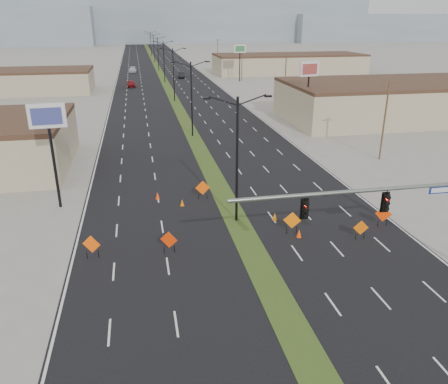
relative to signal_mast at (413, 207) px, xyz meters
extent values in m
plane|color=gray|center=(-8.56, -2.00, -4.79)|extent=(600.00, 600.00, 0.00)
cube|color=black|center=(-8.56, 98.00, -4.79)|extent=(25.00, 400.00, 0.02)
cube|color=#314A1A|center=(-8.56, 98.00, -4.79)|extent=(2.00, 400.00, 0.04)
cube|color=tan|center=(-40.56, 83.00, -2.54)|extent=(30.00, 14.00, 4.50)
cube|color=tan|center=(25.44, 43.00, -2.04)|extent=(36.00, 18.00, 5.50)
cube|color=tan|center=(29.44, 108.00, -2.29)|extent=(44.00, 16.00, 5.00)
cube|color=gray|center=(31.44, 298.00, 9.21)|extent=(220.00, 50.00, 28.00)
cube|color=gray|center=(171.44, 288.00, 4.21)|extent=(160.00, 50.00, 18.00)
cube|color=gray|center=(-38.56, 318.00, 11.21)|extent=(140.00, 50.00, 32.00)
cylinder|color=slate|center=(-3.36, 0.00, 1.31)|extent=(16.00, 0.24, 0.24)
cube|color=navy|center=(1.84, -0.02, 0.99)|extent=(1.90, 0.04, 0.45)
cube|color=black|center=(-6.86, 0.00, 0.43)|extent=(0.50, 0.28, 1.30)
sphere|color=#FF0C05|center=(-6.86, -0.16, 0.78)|extent=(0.22, 0.22, 0.22)
cube|color=black|center=(-1.86, 0.00, 0.43)|extent=(0.50, 0.28, 1.30)
sphere|color=#FF0C05|center=(-1.86, -0.16, 0.78)|extent=(0.22, 0.22, 0.22)
cylinder|color=black|center=(-8.56, 10.00, 0.21)|extent=(0.20, 0.20, 10.00)
cube|color=black|center=(-10.86, 10.00, 5.16)|extent=(0.55, 0.24, 0.14)
cube|color=black|center=(-6.26, 10.00, 5.16)|extent=(0.55, 0.24, 0.14)
cylinder|color=black|center=(-8.56, 38.00, 0.21)|extent=(0.20, 0.20, 10.00)
cube|color=black|center=(-10.86, 38.00, 5.16)|extent=(0.55, 0.24, 0.14)
cube|color=black|center=(-6.26, 38.00, 5.16)|extent=(0.55, 0.24, 0.14)
cylinder|color=black|center=(-8.56, 66.00, 0.21)|extent=(0.20, 0.20, 10.00)
cube|color=black|center=(-10.86, 66.00, 5.16)|extent=(0.55, 0.24, 0.14)
cube|color=black|center=(-6.26, 66.00, 5.16)|extent=(0.55, 0.24, 0.14)
cylinder|color=black|center=(-8.56, 94.00, 0.21)|extent=(0.20, 0.20, 10.00)
cube|color=black|center=(-10.86, 94.00, 5.16)|extent=(0.55, 0.24, 0.14)
cube|color=black|center=(-6.26, 94.00, 5.16)|extent=(0.55, 0.24, 0.14)
cylinder|color=black|center=(-8.56, 122.00, 0.21)|extent=(0.20, 0.20, 10.00)
cube|color=black|center=(-10.86, 122.00, 5.16)|extent=(0.55, 0.24, 0.14)
cube|color=black|center=(-6.26, 122.00, 5.16)|extent=(0.55, 0.24, 0.14)
cylinder|color=black|center=(-8.56, 150.00, 0.21)|extent=(0.20, 0.20, 10.00)
cube|color=black|center=(-10.86, 150.00, 5.16)|extent=(0.55, 0.24, 0.14)
cube|color=black|center=(-6.26, 150.00, 5.16)|extent=(0.55, 0.24, 0.14)
cylinder|color=black|center=(-8.56, 178.00, 0.21)|extent=(0.20, 0.20, 10.00)
cube|color=black|center=(-10.86, 178.00, 5.16)|extent=(0.55, 0.24, 0.14)
cube|color=black|center=(-6.26, 178.00, 5.16)|extent=(0.55, 0.24, 0.14)
cylinder|color=#4C3823|center=(11.44, 23.00, -0.29)|extent=(0.20, 0.20, 9.00)
cube|color=#4C3823|center=(11.44, 23.00, 3.81)|extent=(1.60, 0.10, 0.10)
cylinder|color=#4C3823|center=(11.44, 58.00, -0.29)|extent=(0.20, 0.20, 9.00)
cube|color=#4C3823|center=(11.44, 58.00, 3.81)|extent=(1.60, 0.10, 0.10)
cylinder|color=#4C3823|center=(11.44, 93.00, -0.29)|extent=(0.20, 0.20, 9.00)
cube|color=#4C3823|center=(11.44, 93.00, 3.81)|extent=(1.60, 0.10, 0.10)
cylinder|color=#4C3823|center=(11.44, 128.00, -0.29)|extent=(0.20, 0.20, 9.00)
cube|color=#4C3823|center=(11.44, 128.00, 3.81)|extent=(1.60, 0.10, 0.10)
imported|color=maroon|center=(-17.06, 87.22, -4.02)|extent=(2.06, 4.61, 1.54)
imported|color=black|center=(-3.45, 102.23, -4.00)|extent=(2.03, 4.91, 1.58)
imported|color=silver|center=(-16.66, 118.50, -4.03)|extent=(2.26, 5.29, 1.52)
cube|color=#FF5205|center=(-19.51, 6.06, -3.71)|extent=(1.22, 0.51, 1.29)
cylinder|color=black|center=(-19.89, 6.06, -4.52)|extent=(0.05, 0.05, 0.54)
cylinder|color=black|center=(-19.13, 6.06, -4.52)|extent=(0.05, 0.05, 0.54)
cube|color=red|center=(-14.30, 5.78, -3.76)|extent=(1.15, 0.53, 1.24)
cylinder|color=black|center=(-14.66, 5.78, -4.53)|extent=(0.05, 0.05, 0.52)
cylinder|color=black|center=(-13.94, 5.78, -4.53)|extent=(0.05, 0.05, 0.52)
cube|color=#FB4F05|center=(-10.56, 15.02, -3.69)|extent=(1.32, 0.04, 1.32)
cylinder|color=black|center=(-10.94, 15.02, -4.52)|extent=(0.05, 0.05, 0.55)
cylinder|color=black|center=(-10.17, 15.02, -4.52)|extent=(0.05, 0.05, 0.55)
cube|color=orange|center=(-4.92, 6.96, -3.68)|extent=(1.29, 0.44, 1.34)
cylinder|color=black|center=(-5.31, 6.96, -4.51)|extent=(0.05, 0.05, 0.56)
cylinder|color=black|center=(-4.53, 6.96, -4.51)|extent=(0.05, 0.05, 0.56)
cube|color=#EF3805|center=(2.52, 6.78, -3.73)|extent=(1.18, 0.54, 1.27)
cylinder|color=black|center=(2.15, 6.78, -4.53)|extent=(0.05, 0.05, 0.53)
cylinder|color=black|center=(2.89, 6.78, -4.53)|extent=(0.05, 0.05, 0.53)
cube|color=#E05A04|center=(-0.24, 5.11, -3.85)|extent=(1.13, 0.21, 1.13)
cylinder|color=black|center=(-0.57, 5.11, -4.56)|extent=(0.05, 0.05, 0.47)
cylinder|color=black|center=(0.09, 5.11, -4.56)|extent=(0.05, 0.05, 0.47)
cone|color=orange|center=(-12.56, 13.84, -4.49)|extent=(0.46, 0.46, 0.61)
cone|color=#F74705|center=(-4.58, 6.25, -4.47)|extent=(0.46, 0.46, 0.63)
cone|color=orange|center=(-5.49, 9.45, -4.46)|extent=(0.46, 0.46, 0.66)
cone|color=#FE3B05|center=(-14.59, 15.83, -4.46)|extent=(0.46, 0.46, 0.66)
cylinder|color=black|center=(-23.01, 15.71, -1.09)|extent=(0.24, 0.24, 7.41)
cube|color=white|center=(-23.01, 15.71, 3.20)|extent=(2.94, 0.62, 1.95)
cube|color=#383F87|center=(-23.01, 15.51, 3.20)|extent=(2.33, 0.27, 1.36)
cylinder|color=black|center=(8.83, 39.94, -0.84)|extent=(0.24, 0.24, 7.91)
cube|color=white|center=(8.83, 39.94, 3.74)|extent=(3.12, 1.06, 2.08)
cube|color=#A23C36|center=(8.83, 39.74, 3.74)|extent=(2.44, 0.63, 1.46)
cylinder|color=black|center=(10.63, 91.97, -1.02)|extent=(0.24, 0.24, 7.54)
cube|color=white|center=(10.63, 91.97, 3.34)|extent=(2.98, 0.36, 1.98)
cube|color=#30793F|center=(10.63, 91.77, 3.34)|extent=(2.38, 0.05, 1.39)
camera|label=1|loc=(-15.72, -21.29, 10.51)|focal=35.00mm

